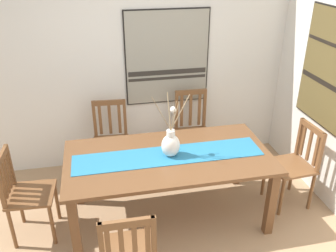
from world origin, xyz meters
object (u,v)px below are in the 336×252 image
chair_0 (111,140)px  centerpiece_vase (171,143)px  chair_1 (24,192)px  chair_4 (192,130)px  dining_table (168,164)px  chair_2 (295,164)px  painting_on_back_wall (167,58)px  painting_on_side_wall (328,69)px

chair_0 → centerpiece_vase: bearing=-59.6°
chair_0 → chair_1: bearing=-135.0°
centerpiece_vase → chair_4: 1.11m
centerpiece_vase → chair_4: bearing=62.7°
dining_table → chair_1: chair_1 is taller
chair_1 → chair_2: size_ratio=1.00×
chair_0 → painting_on_back_wall: painting_on_back_wall is taller
chair_2 → painting_on_side_wall: painting_on_side_wall is taller
centerpiece_vase → chair_2: (1.35, -0.01, -0.40)m
chair_1 → chair_0: bearing=45.0°
chair_2 → painting_on_back_wall: painting_on_back_wall is taller
dining_table → centerpiece_vase: (0.02, -0.01, 0.23)m
dining_table → chair_1: size_ratio=2.16×
dining_table → painting_on_side_wall: painting_on_side_wall is taller
dining_table → chair_1: 1.39m
dining_table → chair_0: bearing=119.7°
painting_on_back_wall → painting_on_side_wall: painting_on_side_wall is taller
centerpiece_vase → painting_on_side_wall: (1.72, 0.27, 0.54)m
dining_table → chair_0: 1.04m
painting_on_back_wall → centerpiece_vase: bearing=-100.1°
chair_0 → chair_4: 1.01m
chair_0 → chair_2: size_ratio=1.03×
centerpiece_vase → chair_2: centerpiece_vase is taller
centerpiece_vase → painting_on_back_wall: 1.34m
dining_table → centerpiece_vase: size_ratio=3.14×
dining_table → chair_2: (1.37, -0.02, -0.17)m
dining_table → painting_on_back_wall: bearing=78.9°
chair_4 → painting_on_side_wall: bearing=-28.0°
chair_0 → painting_on_side_wall: painting_on_side_wall is taller
chair_0 → chair_2: (1.88, -0.92, -0.01)m
chair_4 → centerpiece_vase: bearing=-117.3°
chair_0 → painting_on_side_wall: bearing=-15.9°
chair_1 → painting_on_back_wall: (1.62, 1.20, 0.86)m
dining_table → chair_4: (0.50, 0.92, -0.15)m
chair_0 → painting_on_side_wall: 2.52m
chair_0 → painting_on_side_wall: size_ratio=0.78×
chair_1 → painting_on_side_wall: size_ratio=0.75×
chair_2 → painting_on_side_wall: 1.05m
dining_table → chair_2: size_ratio=2.16×
chair_4 → painting_on_side_wall: size_ratio=0.81×
painting_on_side_wall → dining_table: bearing=-171.6°
painting_on_back_wall → painting_on_side_wall: 1.78m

